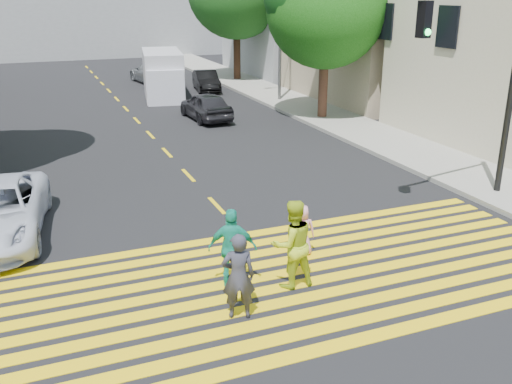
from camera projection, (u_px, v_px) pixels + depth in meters
ground at (314, 309)px, 10.92m from camera, size 120.00×120.00×0.00m
sidewalk_right at (328, 117)px, 26.99m from camera, size 3.00×60.00×0.15m
crosswalk at (286, 279)px, 12.04m from camera, size 13.40×5.30×0.01m
lane_line at (121, 104)px, 30.60m from camera, size 0.12×34.40×0.01m
building_right_tan at (402, 5)px, 31.12m from camera, size 10.00×10.00×10.00m
building_right_grey at (310, 1)px, 40.74m from camera, size 10.00×10.00×10.00m
tree_right_near at (328, 0)px, 25.16m from camera, size 7.00×6.72×7.90m
pedestrian_man at (238, 276)px, 10.40m from camera, size 0.70×0.56×1.69m
pedestrian_woman at (292, 244)px, 11.50m from camera, size 0.93×0.74×1.87m
pedestrian_child at (302, 230)px, 13.01m from camera, size 0.68×0.55×1.20m
pedestrian_extra at (233, 248)px, 11.54m from camera, size 1.07×0.76×1.68m
dark_car_near at (206, 106)px, 26.64m from camera, size 1.78×3.93×1.31m
silver_car at (152, 73)px, 37.18m from camera, size 2.51×4.81×1.33m
dark_car_parked at (206, 81)px, 34.29m from camera, size 1.80×3.79×1.20m
white_van at (163, 76)px, 31.93m from camera, size 2.87×5.67×2.56m
traffic_signal at (490, 65)px, 15.13m from camera, size 4.07×1.04×6.03m
street_lamp at (277, 2)px, 29.33m from camera, size 2.04×0.27×9.02m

